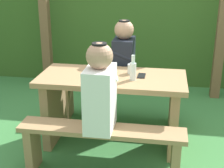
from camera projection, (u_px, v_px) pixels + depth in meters
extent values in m
plane|color=#3A7A3D|center=(112.00, 143.00, 3.37)|extent=(12.00, 12.00, 0.00)
cube|color=#355A21|center=(135.00, 25.00, 5.14)|extent=(6.40, 0.84, 1.66)
cube|color=brown|center=(45.00, 21.00, 4.57)|extent=(0.12, 0.12, 1.96)
cube|color=brown|center=(222.00, 26.00, 4.20)|extent=(0.12, 0.12, 1.96)
cube|color=#9E7A51|center=(112.00, 78.00, 3.13)|extent=(1.40, 0.64, 0.05)
cube|color=#9E7A51|center=(54.00, 109.00, 3.34)|extent=(0.08, 0.54, 0.67)
cube|color=#9E7A51|center=(173.00, 117.00, 3.16)|extent=(0.08, 0.54, 0.67)
cube|color=#9E7A51|center=(101.00, 130.00, 2.72)|extent=(1.40, 0.24, 0.04)
cube|color=#9E7A51|center=(33.00, 147.00, 2.89)|extent=(0.07, 0.22, 0.41)
cube|color=#9E7A51|center=(175.00, 160.00, 2.70)|extent=(0.07, 0.22, 0.41)
cube|color=#9E7A51|center=(120.00, 85.00, 3.72)|extent=(1.40, 0.24, 0.04)
cube|color=#9E7A51|center=(68.00, 100.00, 3.90)|extent=(0.07, 0.22, 0.41)
cube|color=#9E7A51|center=(174.00, 107.00, 3.71)|extent=(0.07, 0.22, 0.41)
cube|color=white|center=(100.00, 99.00, 2.62)|extent=(0.22, 0.34, 0.52)
sphere|color=tan|center=(99.00, 56.00, 2.50)|extent=(0.21, 0.21, 0.21)
cylinder|color=black|center=(99.00, 45.00, 2.47)|extent=(0.12, 0.12, 0.02)
cylinder|color=white|center=(103.00, 81.00, 2.71)|extent=(0.25, 0.07, 0.15)
cube|color=black|center=(124.00, 62.00, 3.62)|extent=(0.22, 0.34, 0.52)
sphere|color=tan|center=(124.00, 30.00, 3.50)|extent=(0.21, 0.21, 0.21)
cylinder|color=black|center=(124.00, 21.00, 3.47)|extent=(0.12, 0.12, 0.02)
cylinder|color=black|center=(122.00, 56.00, 3.45)|extent=(0.25, 0.07, 0.15)
cylinder|color=silver|center=(132.00, 69.00, 3.18)|extent=(0.08, 0.08, 0.09)
cylinder|color=silver|center=(133.00, 72.00, 2.99)|extent=(0.06, 0.06, 0.16)
cylinder|color=silver|center=(133.00, 59.00, 2.95)|extent=(0.03, 0.03, 0.08)
cube|color=black|center=(142.00, 76.00, 3.11)|extent=(0.07, 0.14, 0.01)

